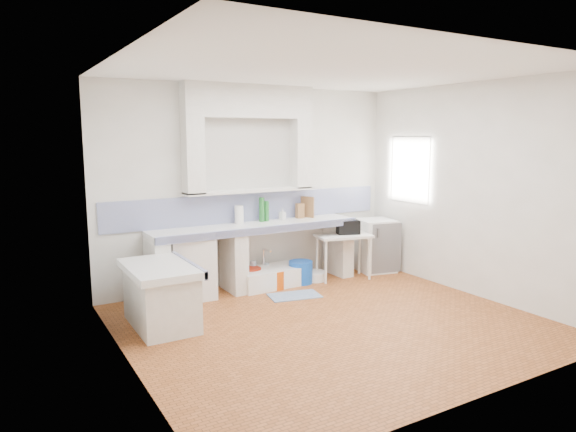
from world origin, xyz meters
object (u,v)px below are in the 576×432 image
stove (190,268)px  sink (270,278)px  fridge (375,245)px  side_table (343,257)px

stove → sink: (1.15, -0.06, -0.28)m
sink → fridge: 1.86m
stove → sink: bearing=1.8°
stove → sink: stove is taller
side_table → sink: bearing=-179.1°
sink → stove: bearing=174.5°
sink → fridge: (1.84, -0.09, 0.29)m
sink → fridge: fridge is taller
stove → side_table: 2.29m
sink → side_table: bearing=-13.8°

